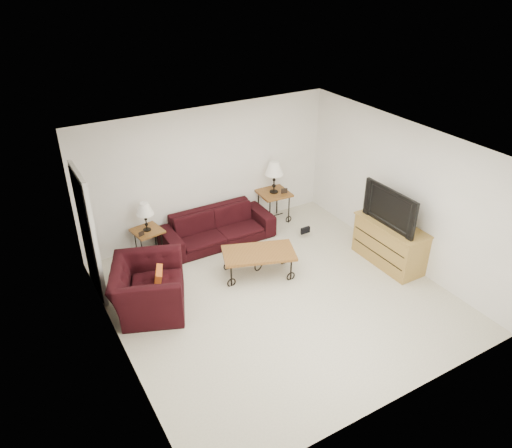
{
  "coord_description": "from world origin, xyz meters",
  "views": [
    {
      "loc": [
        -3.47,
        -5.3,
        4.88
      ],
      "look_at": [
        0.0,
        0.7,
        1.0
      ],
      "focal_mm": 34.34,
      "sensor_mm": 36.0,
      "label": 1
    }
  ],
  "objects_px": {
    "sofa": "(217,227)",
    "side_table_right": "(274,206)",
    "side_table_left": "(149,243)",
    "lamp_left": "(145,217)",
    "lamp_right": "(274,177)",
    "television": "(395,207)",
    "coffee_table": "(259,263)",
    "armchair": "(148,288)",
    "backpack": "(302,226)",
    "tv_stand": "(390,243)"
  },
  "relations": [
    {
      "from": "sofa",
      "to": "side_table_right",
      "type": "relative_size",
      "value": 3.29
    },
    {
      "from": "side_table_right",
      "to": "side_table_left",
      "type": "bearing_deg",
      "value": 180.0
    },
    {
      "from": "lamp_left",
      "to": "lamp_right",
      "type": "relative_size",
      "value": 0.82
    },
    {
      "from": "side_table_left",
      "to": "television",
      "type": "distance_m",
      "value": 4.36
    },
    {
      "from": "sofa",
      "to": "side_table_left",
      "type": "height_order",
      "value": "sofa"
    },
    {
      "from": "lamp_right",
      "to": "television",
      "type": "bearing_deg",
      "value": -68.29
    },
    {
      "from": "coffee_table",
      "to": "television",
      "type": "relative_size",
      "value": 1.03
    },
    {
      "from": "lamp_left",
      "to": "armchair",
      "type": "height_order",
      "value": "lamp_left"
    },
    {
      "from": "backpack",
      "to": "side_table_right",
      "type": "bearing_deg",
      "value": 124.76
    },
    {
      "from": "side_table_right",
      "to": "lamp_right",
      "type": "bearing_deg",
      "value": 0.0
    },
    {
      "from": "side_table_left",
      "to": "armchair",
      "type": "height_order",
      "value": "armchair"
    },
    {
      "from": "lamp_right",
      "to": "tv_stand",
      "type": "bearing_deg",
      "value": -67.87
    },
    {
      "from": "sofa",
      "to": "lamp_right",
      "type": "relative_size",
      "value": 3.29
    },
    {
      "from": "armchair",
      "to": "television",
      "type": "relative_size",
      "value": 1.02
    },
    {
      "from": "side_table_left",
      "to": "tv_stand",
      "type": "bearing_deg",
      "value": -32.95
    },
    {
      "from": "coffee_table",
      "to": "side_table_left",
      "type": "bearing_deg",
      "value": 133.28
    },
    {
      "from": "lamp_left",
      "to": "armchair",
      "type": "xyz_separation_m",
      "value": [
        -0.5,
        -1.46,
        -0.41
      ]
    },
    {
      "from": "side_table_right",
      "to": "tv_stand",
      "type": "xyz_separation_m",
      "value": [
        0.95,
        -2.34,
        0.07
      ]
    },
    {
      "from": "television",
      "to": "lamp_left",
      "type": "bearing_deg",
      "value": -123.09
    },
    {
      "from": "armchair",
      "to": "side_table_right",
      "type": "bearing_deg",
      "value": -43.26
    },
    {
      "from": "tv_stand",
      "to": "armchair",
      "type": "bearing_deg",
      "value": 167.92
    },
    {
      "from": "television",
      "to": "backpack",
      "type": "xyz_separation_m",
      "value": [
        -0.75,
        1.55,
        -0.93
      ]
    },
    {
      "from": "sofa",
      "to": "side_table_right",
      "type": "height_order",
      "value": "side_table_right"
    },
    {
      "from": "backpack",
      "to": "television",
      "type": "bearing_deg",
      "value": -42.11
    },
    {
      "from": "coffee_table",
      "to": "backpack",
      "type": "relative_size",
      "value": 3.16
    },
    {
      "from": "lamp_left",
      "to": "television",
      "type": "xyz_separation_m",
      "value": [
        3.58,
        -2.34,
        0.32
      ]
    },
    {
      "from": "sofa",
      "to": "backpack",
      "type": "xyz_separation_m",
      "value": [
        1.54,
        -0.6,
        -0.12
      ]
    },
    {
      "from": "lamp_left",
      "to": "television",
      "type": "relative_size",
      "value": 0.46
    },
    {
      "from": "sofa",
      "to": "armchair",
      "type": "relative_size",
      "value": 1.78
    },
    {
      "from": "sofa",
      "to": "tv_stand",
      "type": "relative_size",
      "value": 1.63
    },
    {
      "from": "lamp_left",
      "to": "television",
      "type": "distance_m",
      "value": 4.29
    },
    {
      "from": "lamp_left",
      "to": "tv_stand",
      "type": "relative_size",
      "value": 0.41
    },
    {
      "from": "side_table_right",
      "to": "armchair",
      "type": "relative_size",
      "value": 0.54
    },
    {
      "from": "side_table_right",
      "to": "television",
      "type": "bearing_deg",
      "value": -68.29
    },
    {
      "from": "side_table_left",
      "to": "television",
      "type": "height_order",
      "value": "television"
    },
    {
      "from": "backpack",
      "to": "tv_stand",
      "type": "bearing_deg",
      "value": -41.51
    },
    {
      "from": "coffee_table",
      "to": "lamp_left",
      "type": "bearing_deg",
      "value": 133.28
    },
    {
      "from": "tv_stand",
      "to": "backpack",
      "type": "xyz_separation_m",
      "value": [
        -0.77,
        1.55,
        -0.2
      ]
    },
    {
      "from": "armchair",
      "to": "lamp_right",
      "type": "bearing_deg",
      "value": -43.26
    },
    {
      "from": "sofa",
      "to": "tv_stand",
      "type": "distance_m",
      "value": 3.16
    },
    {
      "from": "sofa",
      "to": "backpack",
      "type": "distance_m",
      "value": 1.66
    },
    {
      "from": "side_table_right",
      "to": "lamp_right",
      "type": "xyz_separation_m",
      "value": [
        0.0,
        0.0,
        0.65
      ]
    },
    {
      "from": "side_table_right",
      "to": "coffee_table",
      "type": "xyz_separation_m",
      "value": [
        -1.23,
        -1.51,
        -0.1
      ]
    },
    {
      "from": "lamp_right",
      "to": "lamp_left",
      "type": "bearing_deg",
      "value": 180.0
    },
    {
      "from": "sofa",
      "to": "television",
      "type": "relative_size",
      "value": 1.82
    },
    {
      "from": "side_table_right",
      "to": "backpack",
      "type": "bearing_deg",
      "value": -77.26
    },
    {
      "from": "side_table_right",
      "to": "coffee_table",
      "type": "distance_m",
      "value": 1.95
    },
    {
      "from": "side_table_right",
      "to": "tv_stand",
      "type": "height_order",
      "value": "tv_stand"
    },
    {
      "from": "lamp_right",
      "to": "armchair",
      "type": "distance_m",
      "value": 3.52
    },
    {
      "from": "lamp_left",
      "to": "backpack",
      "type": "height_order",
      "value": "lamp_left"
    }
  ]
}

